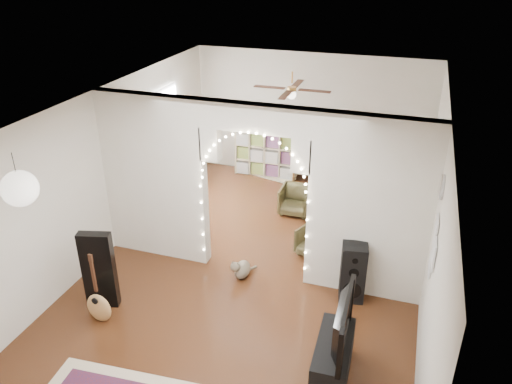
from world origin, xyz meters
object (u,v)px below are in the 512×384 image
(acoustic_guitar, at_px, (97,297))
(dining_chair_right, at_px, (316,242))
(media_console, at_px, (333,359))
(dining_chair_left, at_px, (296,200))
(dining_table, at_px, (322,153))
(floor_speaker, at_px, (353,273))
(bookcase, at_px, (266,146))

(acoustic_guitar, height_order, dining_chair_right, acoustic_guitar)
(dining_chair_right, bearing_deg, media_console, -50.75)
(acoustic_guitar, relative_size, media_console, 0.92)
(media_console, height_order, dining_chair_left, dining_chair_left)
(dining_table, bearing_deg, dining_chair_right, -79.70)
(floor_speaker, xyz_separation_m, dining_chair_right, (-0.73, 0.97, -0.20))
(acoustic_guitar, bearing_deg, media_console, 4.91)
(acoustic_guitar, distance_m, floor_speaker, 3.53)
(acoustic_guitar, height_order, media_console, acoustic_guitar)
(media_console, height_order, dining_table, dining_table)
(floor_speaker, bearing_deg, dining_table, 98.01)
(floor_speaker, bearing_deg, dining_chair_left, 111.70)
(dining_chair_right, bearing_deg, dining_chair_left, 139.91)
(dining_chair_left, xyz_separation_m, dining_chair_right, (0.67, -1.30, -0.02))
(media_console, bearing_deg, floor_speaker, 88.32)
(media_console, bearing_deg, dining_chair_right, 104.75)
(floor_speaker, xyz_separation_m, dining_table, (-1.22, 3.75, 0.24))
(media_console, relative_size, dining_chair_right, 1.88)
(media_console, relative_size, dining_chair_left, 1.71)
(acoustic_guitar, height_order, floor_speaker, acoustic_guitar)
(media_console, distance_m, dining_chair_left, 4.04)
(floor_speaker, height_order, dining_table, floor_speaker)
(dining_chair_right, bearing_deg, floor_speaker, -30.00)
(dining_chair_left, bearing_deg, media_console, -69.49)
(bookcase, distance_m, dining_chair_right, 3.30)
(media_console, xyz_separation_m, dining_chair_left, (-1.40, 3.79, 0.02))
(bookcase, height_order, dining_chair_right, bookcase)
(media_console, xyz_separation_m, dining_table, (-1.23, 5.27, 0.43))
(dining_table, height_order, dining_chair_right, dining_table)
(acoustic_guitar, bearing_deg, dining_table, 74.13)
(bookcase, bearing_deg, dining_chair_left, -40.40)
(bookcase, distance_m, dining_chair_left, 1.87)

